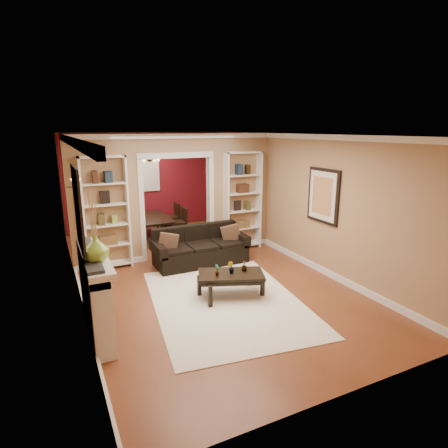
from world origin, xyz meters
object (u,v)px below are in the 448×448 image
coffee_table (231,285)px  dining_table (153,227)px  bookshelf_left (106,214)px  sofa (201,246)px  fireplace (97,294)px  bookshelf_right (242,201)px

coffee_table → dining_table: size_ratio=0.69×
coffee_table → bookshelf_left: bookshelf_left is taller
sofa → dining_table: sofa is taller
fireplace → dining_table: fireplace is taller
bookshelf_left → fireplace: bearing=-102.0°
fireplace → dining_table: bearing=65.8°
coffee_table → dining_table: bearing=114.7°
bookshelf_left → dining_table: bookshelf_left is taller
bookshelf_left → bookshelf_right: bearing=0.0°
coffee_table → dining_table: 4.10m
fireplace → dining_table: (1.94, 4.33, -0.30)m
coffee_table → bookshelf_left: (-1.66, 2.29, 0.94)m
sofa → bookshelf_right: bookshelf_right is taller
coffee_table → bookshelf_right: (1.44, 2.29, 0.94)m
sofa → bookshelf_right: (1.31, 0.58, 0.76)m
sofa → coffee_table: size_ratio=1.82×
coffee_table → dining_table: (-0.26, 4.09, 0.07)m
dining_table → bookshelf_right: bearing=-136.8°
bookshelf_left → bookshelf_right: size_ratio=1.00×
coffee_table → fireplace: bearing=-152.5°
bookshelf_right → coffee_table: bearing=-122.2°
bookshelf_left → dining_table: (1.40, 1.80, -0.87)m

